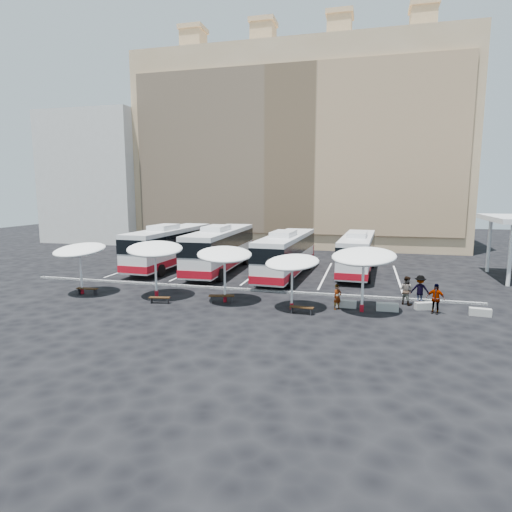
% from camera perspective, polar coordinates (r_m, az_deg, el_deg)
% --- Properties ---
extents(ground, '(120.00, 120.00, 0.00)m').
position_cam_1_polar(ground, '(31.32, -3.16, -4.72)').
color(ground, black).
rests_on(ground, ground).
extents(sandstone_building, '(42.00, 18.25, 29.60)m').
position_cam_1_polar(sandstone_building, '(61.80, 6.00, 13.68)').
color(sandstone_building, tan).
rests_on(sandstone_building, ground).
extents(apartment_block, '(14.00, 14.00, 18.00)m').
position_cam_1_polar(apartment_block, '(68.14, -18.94, 9.74)').
color(apartment_block, beige).
rests_on(apartment_block, ground).
extents(curb_divider, '(34.00, 0.25, 0.15)m').
position_cam_1_polar(curb_divider, '(31.76, -2.89, -4.39)').
color(curb_divider, black).
rests_on(curb_divider, ground).
extents(bay_lines, '(24.15, 12.00, 0.01)m').
position_cam_1_polar(bay_lines, '(38.84, 0.42, -2.05)').
color(bay_lines, white).
rests_on(bay_lines, ground).
extents(bus_0, '(3.42, 13.18, 4.15)m').
position_cam_1_polar(bus_0, '(41.36, -11.39, 1.41)').
color(bus_0, white).
rests_on(bus_0, ground).
extents(bus_1, '(3.37, 13.40, 4.23)m').
position_cam_1_polar(bus_1, '(38.76, -4.75, 1.12)').
color(bus_1, white).
rests_on(bus_1, ground).
extents(bus_2, '(3.36, 12.67, 3.98)m').
position_cam_1_polar(bus_2, '(36.33, 4.05, 0.42)').
color(bus_2, white).
rests_on(bus_2, ground).
extents(bus_3, '(3.19, 11.95, 3.76)m').
position_cam_1_polar(bus_3, '(38.58, 13.35, 0.52)').
color(bus_3, white).
rests_on(bus_3, ground).
extents(sunshade_0, '(4.00, 4.04, 3.70)m').
position_cam_1_polar(sunshade_0, '(32.40, -22.45, 0.73)').
color(sunshade_0, white).
rests_on(sunshade_0, ground).
extents(sunshade_1, '(4.98, 5.01, 3.93)m').
position_cam_1_polar(sunshade_1, '(29.85, -13.33, 0.89)').
color(sunshade_1, white).
rests_on(sunshade_1, ground).
extents(sunshade_2, '(4.69, 4.72, 3.73)m').
position_cam_1_polar(sunshade_2, '(27.80, -4.22, 0.19)').
color(sunshade_2, white).
rests_on(sunshade_2, ground).
extents(sunshade_3, '(4.25, 4.27, 3.45)m').
position_cam_1_polar(sunshade_3, '(26.16, 4.85, -0.87)').
color(sunshade_3, white).
rests_on(sunshade_3, ground).
extents(sunshade_4, '(4.72, 4.76, 3.98)m').
position_cam_1_polar(sunshade_4, '(26.26, 14.18, -0.09)').
color(sunshade_4, white).
rests_on(sunshade_4, ground).
extents(wood_bench_0, '(1.55, 0.46, 0.47)m').
position_cam_1_polar(wood_bench_0, '(32.50, -21.58, -4.18)').
color(wood_bench_0, black).
rests_on(wood_bench_0, ground).
extents(wood_bench_1, '(1.40, 0.60, 0.42)m').
position_cam_1_polar(wood_bench_1, '(28.66, -12.74, -5.56)').
color(wood_bench_1, black).
rests_on(wood_bench_1, ground).
extents(wood_bench_2, '(1.72, 0.85, 0.51)m').
position_cam_1_polar(wood_bench_2, '(28.18, -4.61, -5.46)').
color(wood_bench_2, black).
rests_on(wood_bench_2, ground).
extents(wood_bench_3, '(1.47, 0.49, 0.44)m').
position_cam_1_polar(wood_bench_3, '(25.76, 6.09, -6.96)').
color(wood_bench_3, black).
rests_on(wood_bench_3, ground).
extents(conc_bench_0, '(1.23, 0.44, 0.46)m').
position_cam_1_polar(conc_bench_0, '(27.60, 11.96, -6.27)').
color(conc_bench_0, gray).
rests_on(conc_bench_0, ground).
extents(conc_bench_1, '(1.32, 0.48, 0.49)m').
position_cam_1_polar(conc_bench_1, '(27.46, 17.10, -6.52)').
color(conc_bench_1, gray).
rests_on(conc_bench_1, ground).
extents(conc_bench_2, '(1.24, 0.82, 0.44)m').
position_cam_1_polar(conc_bench_2, '(28.59, 21.54, -6.20)').
color(conc_bench_2, gray).
rests_on(conc_bench_2, ground).
extents(conc_bench_3, '(1.23, 0.52, 0.45)m').
position_cam_1_polar(conc_bench_3, '(28.52, 27.72, -6.63)').
color(conc_bench_3, gray).
rests_on(conc_bench_3, ground).
extents(passenger_0, '(0.67, 0.67, 1.58)m').
position_cam_1_polar(passenger_0, '(26.93, 10.80, -5.39)').
color(passenger_0, black).
rests_on(passenger_0, ground).
extents(passenger_1, '(1.14, 1.10, 1.86)m').
position_cam_1_polar(passenger_1, '(29.16, 19.43, -4.36)').
color(passenger_1, black).
rests_on(passenger_1, ground).
extents(passenger_2, '(1.16, 0.77, 1.83)m').
position_cam_1_polar(passenger_2, '(27.70, 22.81, -5.27)').
color(passenger_2, black).
rests_on(passenger_2, ground).
extents(passenger_3, '(1.27, 0.79, 1.88)m').
position_cam_1_polar(passenger_3, '(29.64, 21.03, -4.22)').
color(passenger_3, black).
rests_on(passenger_3, ground).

